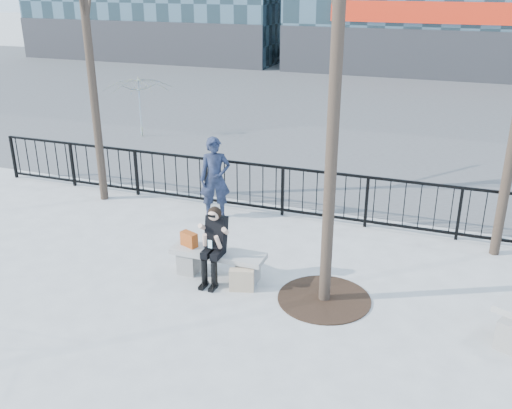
% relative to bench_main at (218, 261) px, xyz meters
% --- Properties ---
extents(ground, '(120.00, 120.00, 0.00)m').
position_rel_bench_main_xyz_m(ground, '(0.00, 0.00, -0.30)').
color(ground, gray).
rests_on(ground, ground).
extents(street_surface, '(60.00, 23.00, 0.01)m').
position_rel_bench_main_xyz_m(street_surface, '(0.00, 15.00, -0.30)').
color(street_surface, '#474747').
rests_on(street_surface, ground).
extents(railing, '(14.00, 0.06, 1.10)m').
position_rel_bench_main_xyz_m(railing, '(0.00, 3.00, 0.25)').
color(railing, black).
rests_on(railing, ground).
extents(tree_grate, '(1.50, 1.50, 0.02)m').
position_rel_bench_main_xyz_m(tree_grate, '(1.90, -0.10, -0.29)').
color(tree_grate, black).
rests_on(tree_grate, ground).
extents(bench_main, '(1.65, 0.46, 0.49)m').
position_rel_bench_main_xyz_m(bench_main, '(0.00, 0.00, 0.00)').
color(bench_main, slate).
rests_on(bench_main, ground).
extents(seated_woman, '(0.50, 0.64, 1.34)m').
position_rel_bench_main_xyz_m(seated_woman, '(0.00, -0.16, 0.37)').
color(seated_woman, black).
rests_on(seated_woman, ground).
extents(handbag, '(0.34, 0.24, 0.25)m').
position_rel_bench_main_xyz_m(handbag, '(-0.55, 0.02, 0.31)').
color(handbag, '#A04113').
rests_on(handbag, bench_main).
extents(shopping_bag, '(0.43, 0.25, 0.38)m').
position_rel_bench_main_xyz_m(shopping_bag, '(0.55, -0.29, -0.11)').
color(shopping_bag, beige).
rests_on(shopping_bag, ground).
extents(standing_man, '(0.77, 0.66, 1.78)m').
position_rel_bench_main_xyz_m(standing_man, '(-1.09, 2.37, 0.59)').
color(standing_man, black).
rests_on(standing_man, ground).
extents(vendor_umbrella, '(2.80, 2.82, 1.93)m').
position_rel_bench_main_xyz_m(vendor_umbrella, '(-6.03, 7.61, 0.66)').
color(vendor_umbrella, yellow).
rests_on(vendor_umbrella, ground).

